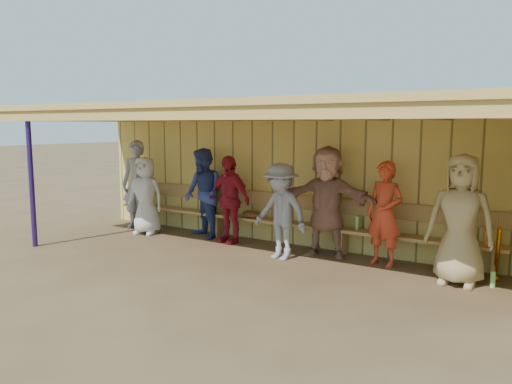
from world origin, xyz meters
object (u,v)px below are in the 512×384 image
at_px(player_f, 326,202).
at_px(player_c, 203,193).
at_px(player_g, 385,214).
at_px(player_e, 281,211).
at_px(bench, 279,216).
at_px(player_h, 460,220).
at_px(player_b, 145,196).
at_px(player_d, 229,199).
at_px(player_a, 138,184).

bearing_deg(player_f, player_c, 169.75).
relative_size(player_c, player_g, 1.06).
bearing_deg(player_e, player_c, 174.78).
bearing_deg(player_f, player_g, -10.90).
bearing_deg(bench, player_g, -8.44).
bearing_deg(player_e, bench, 131.05).
relative_size(player_g, player_h, 0.91).
height_order(player_g, bench, player_g).
distance_m(player_b, player_c, 1.25).
bearing_deg(player_b, player_d, -6.07).
relative_size(player_b, player_d, 0.96).
bearing_deg(player_f, player_b, 174.84).
height_order(player_a, player_b, player_a).
height_order(player_d, player_h, player_h).
xyz_separation_m(player_d, player_h, (4.07, -0.30, 0.09)).
bearing_deg(player_c, player_d, 20.61).
relative_size(player_b, player_f, 0.84).
height_order(player_e, bench, player_e).
relative_size(player_c, bench, 0.23).
xyz_separation_m(player_b, player_g, (4.73, 0.38, 0.04)).
distance_m(player_b, player_f, 3.77).
height_order(player_h, bench, player_h).
bearing_deg(player_h, player_b, 179.31).
distance_m(player_f, player_g, 0.99).
relative_size(player_e, player_g, 0.96).
relative_size(player_d, player_e, 1.03).
bearing_deg(player_h, player_g, 161.64).
xyz_separation_m(player_b, player_h, (5.89, 0.01, 0.12)).
xyz_separation_m(player_a, player_h, (6.44, -0.32, -0.03)).
distance_m(player_c, player_d, 0.63).
bearing_deg(player_b, player_c, 0.57).
relative_size(player_a, player_f, 1.01).
bearing_deg(player_b, player_f, -9.88).
xyz_separation_m(player_c, player_f, (2.55, 0.03, 0.05)).
xyz_separation_m(player_f, player_g, (0.98, 0.00, -0.10)).
height_order(player_e, player_g, player_g).
relative_size(player_h, bench, 0.24).
bearing_deg(player_a, player_c, -21.70).
height_order(player_a, player_c, player_a).
height_order(player_f, bench, player_f).
distance_m(player_a, player_c, 1.75).
xyz_separation_m(player_d, bench, (0.85, 0.38, -0.28)).
bearing_deg(player_a, player_d, -22.82).
bearing_deg(player_e, player_d, 170.18).
distance_m(player_c, player_f, 2.55).
height_order(player_b, player_g, player_g).
bearing_deg(player_d, player_c, -176.42).
bearing_deg(player_g, player_b, -163.01).
bearing_deg(player_d, player_a, -173.32).
relative_size(player_b, bench, 0.20).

